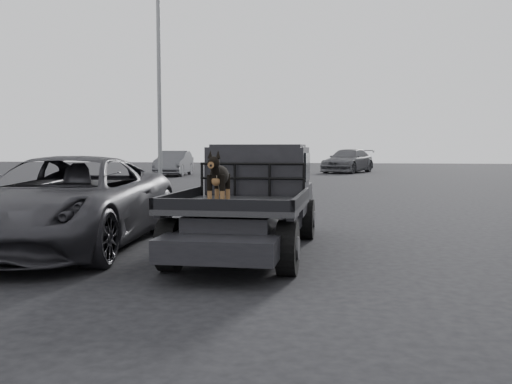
% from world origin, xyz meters
% --- Properties ---
extents(ground, '(120.00, 120.00, 0.00)m').
position_xyz_m(ground, '(0.00, 0.00, 0.00)').
color(ground, black).
rests_on(ground, ground).
extents(flatbed_ute, '(2.00, 5.40, 0.92)m').
position_xyz_m(flatbed_ute, '(-0.05, 1.53, 0.46)').
color(flatbed_ute, black).
rests_on(flatbed_ute, ground).
extents(ute_cab, '(1.72, 1.30, 0.88)m').
position_xyz_m(ute_cab, '(-0.05, 2.48, 1.36)').
color(ute_cab, black).
rests_on(ute_cab, flatbed_ute).
extents(headache_rack, '(1.80, 0.08, 0.55)m').
position_xyz_m(headache_rack, '(-0.05, 1.73, 1.20)').
color(headache_rack, black).
rests_on(headache_rack, flatbed_ute).
extents(dog, '(0.32, 0.60, 0.74)m').
position_xyz_m(dog, '(-0.21, -0.01, 1.29)').
color(dog, black).
rests_on(dog, flatbed_ute).
extents(parked_suv, '(3.19, 5.98, 1.60)m').
position_xyz_m(parked_suv, '(-3.24, 1.33, 0.80)').
color(parked_suv, '#2D2D32').
rests_on(parked_suv, ground).
extents(distant_car_a, '(2.14, 4.93, 1.58)m').
position_xyz_m(distant_car_a, '(-9.58, 26.93, 0.79)').
color(distant_car_a, '#4A4B50').
rests_on(distant_car_a, ground).
extents(distant_car_b, '(4.21, 6.21, 1.67)m').
position_xyz_m(distant_car_b, '(1.25, 33.56, 0.83)').
color(distant_car_b, '#4C4C51').
rests_on(distant_car_b, ground).
extents(floodlight_near, '(1.08, 0.28, 14.47)m').
position_xyz_m(floodlight_near, '(-6.73, 16.15, 7.83)').
color(floodlight_near, slate).
rests_on(floodlight_near, ground).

